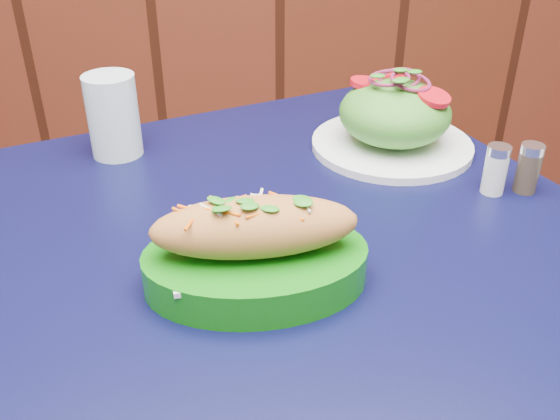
{
  "coord_description": "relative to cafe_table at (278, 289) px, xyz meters",
  "views": [
    {
      "loc": [
        -0.17,
        0.99,
        1.16
      ],
      "look_at": [
        -0.12,
        1.57,
        0.81
      ],
      "focal_mm": 40.0,
      "sensor_mm": 36.0,
      "label": 1
    }
  ],
  "objects": [
    {
      "name": "salt_shaker",
      "position": [
        0.3,
        0.07,
        0.12
      ],
      "size": [
        0.03,
        0.03,
        0.07
      ],
      "color": "white",
      "rests_on": "cafe_table"
    },
    {
      "name": "pepper_shaker",
      "position": [
        0.34,
        0.07,
        0.12
      ],
      "size": [
        0.03,
        0.03,
        0.07
      ],
      "color": "#3F3326",
      "rests_on": "cafe_table"
    },
    {
      "name": "banh_mi_basket",
      "position": [
        -0.03,
        -0.1,
        0.13
      ],
      "size": [
        0.24,
        0.16,
        0.11
      ],
      "rotation": [
        0.0,
        0.0,
        0.04
      ],
      "color": "#11730F",
      "rests_on": "cafe_table"
    },
    {
      "name": "water_glass",
      "position": [
        -0.22,
        0.24,
        0.15
      ],
      "size": [
        0.08,
        0.08,
        0.12
      ],
      "primitive_type": "cylinder",
      "color": "silver",
      "rests_on": "cafe_table"
    },
    {
      "name": "cafe_table",
      "position": [
        0.0,
        0.0,
        0.0
      ],
      "size": [
        1.03,
        1.03,
        0.75
      ],
      "rotation": [
        0.0,
        0.0,
        0.36
      ],
      "color": "black",
      "rests_on": "ground"
    },
    {
      "name": "salad_plate",
      "position": [
        0.19,
        0.22,
        0.14
      ],
      "size": [
        0.25,
        0.25,
        0.12
      ],
      "rotation": [
        0.0,
        0.0,
        0.41
      ],
      "color": "white",
      "rests_on": "cafe_table"
    }
  ]
}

